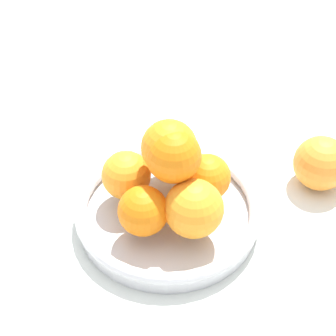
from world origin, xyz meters
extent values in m
plane|color=silver|center=(0.00, 0.00, 0.00)|extent=(4.00, 4.00, 0.00)
cylinder|color=silver|center=(0.00, 0.00, 0.01)|extent=(0.25, 0.25, 0.02)
torus|color=silver|center=(0.00, 0.00, 0.03)|extent=(0.26, 0.26, 0.02)
sphere|color=orange|center=(-0.04, -0.04, 0.07)|extent=(0.08, 0.08, 0.08)
sphere|color=orange|center=(0.03, -0.05, 0.07)|extent=(0.06, 0.06, 0.06)
sphere|color=orange|center=(0.06, 0.01, 0.07)|extent=(0.08, 0.08, 0.08)
sphere|color=orange|center=(0.01, 0.06, 0.07)|extent=(0.07, 0.07, 0.07)
sphere|color=orange|center=(-0.05, 0.02, 0.07)|extent=(0.07, 0.07, 0.07)
sphere|color=orange|center=(0.01, 0.00, 0.13)|extent=(0.07, 0.07, 0.07)
sphere|color=orange|center=(-0.01, -0.01, 0.13)|extent=(0.07, 0.07, 0.07)
sphere|color=orange|center=(0.12, -0.20, 0.04)|extent=(0.08, 0.08, 0.08)
camera|label=1|loc=(-0.52, -0.10, 0.59)|focal=60.00mm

